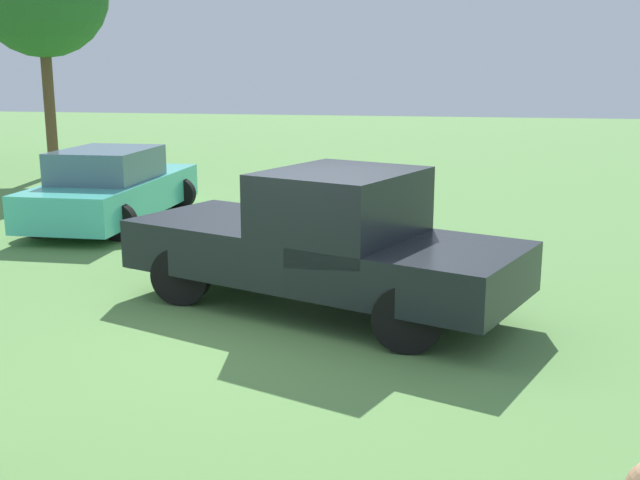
% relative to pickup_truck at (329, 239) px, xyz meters
% --- Properties ---
extents(ground_plane, '(80.00, 80.00, 0.00)m').
position_rel_pickup_truck_xyz_m(ground_plane, '(0.31, 0.79, -0.93)').
color(ground_plane, '#5B8C47').
extents(pickup_truck, '(5.43, 3.64, 1.80)m').
position_rel_pickup_truck_xyz_m(pickup_truck, '(0.00, 0.00, 0.00)').
color(pickup_truck, black).
rests_on(pickup_truck, ground_plane).
extents(sedan_near, '(2.30, 4.83, 1.48)m').
position_rel_pickup_truck_xyz_m(sedan_near, '(5.19, -4.74, -0.24)').
color(sedan_near, black).
rests_on(sedan_near, ground_plane).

